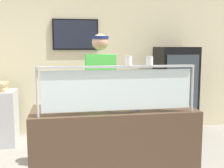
{
  "coord_description": "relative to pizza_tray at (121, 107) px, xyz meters",
  "views": [
    {
      "loc": [
        0.32,
        -2.62,
        1.61
      ],
      "look_at": [
        0.85,
        0.37,
        1.21
      ],
      "focal_mm": 46.21,
      "sensor_mm": 36.0,
      "label": 1
    }
  ],
  "objects": [
    {
      "name": "sneeze_guard",
      "position": [
        -0.08,
        -0.26,
        0.28
      ],
      "size": [
        1.54,
        0.06,
        0.47
      ],
      "color": "#B2B5BC",
      "rests_on": "serving_counter"
    },
    {
      "name": "ground_plane",
      "position": [
        -0.08,
        0.68,
        -0.97
      ],
      "size": [
        12.0,
        12.0,
        0.0
      ],
      "primitive_type": "plane",
      "color": "gray",
      "rests_on": "ground"
    },
    {
      "name": "serving_counter",
      "position": [
        -0.08,
        0.02,
        -0.49
      ],
      "size": [
        1.71,
        0.68,
        0.95
      ],
      "primitive_type": "cube",
      "color": "#4C3828",
      "rests_on": "ground"
    },
    {
      "name": "worker_figure",
      "position": [
        -0.12,
        0.7,
        0.04
      ],
      "size": [
        0.41,
        0.5,
        1.76
      ],
      "color": "#23232D",
      "rests_on": "ground"
    },
    {
      "name": "pizza_server",
      "position": [
        0.04,
        -0.02,
        0.02
      ],
      "size": [
        0.1,
        0.29,
        0.01
      ],
      "primitive_type": "cube",
      "rotation": [
        0.0,
        0.0,
        0.09
      ],
      "color": "#ADAFB7",
      "rests_on": "pizza_tray"
    },
    {
      "name": "pizza_tray",
      "position": [
        0.0,
        0.0,
        0.0
      ],
      "size": [
        0.42,
        0.42,
        0.04
      ],
      "color": "#9EA0A8",
      "rests_on": "serving_counter"
    },
    {
      "name": "pepper_flake_shaker",
      "position": [
        0.22,
        -0.26,
        0.49
      ],
      "size": [
        0.07,
        0.07,
        0.09
      ],
      "color": "white",
      "rests_on": "sneeze_guard"
    },
    {
      "name": "drink_fridge",
      "position": [
        1.4,
        1.94,
        -0.17
      ],
      "size": [
        0.67,
        0.63,
        1.59
      ],
      "color": "black",
      "rests_on": "ground"
    },
    {
      "name": "parmesan_shaker",
      "position": [
        0.01,
        -0.26,
        0.5
      ],
      "size": [
        0.07,
        0.07,
        0.09
      ],
      "color": "white",
      "rests_on": "sneeze_guard"
    },
    {
      "name": "shop_rear_unit",
      "position": [
        -0.09,
        2.38,
        0.39
      ],
      "size": [
        6.11,
        0.13,
        2.7
      ],
      "color": "beige",
      "rests_on": "ground"
    }
  ]
}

